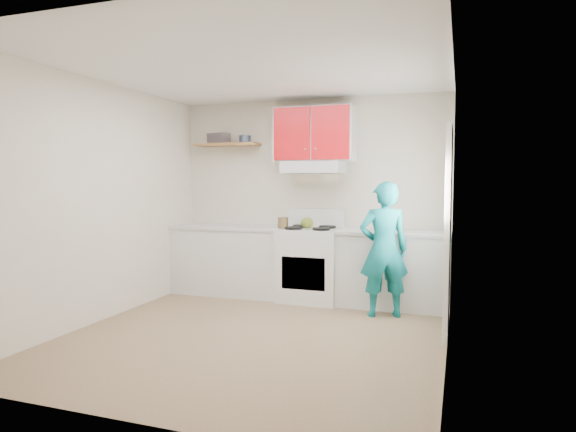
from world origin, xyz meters
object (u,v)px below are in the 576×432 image
at_px(stove, 311,265).
at_px(crock, 283,224).
at_px(tin, 245,139).
at_px(kettle, 307,223).
at_px(person, 384,249).

distance_m(stove, crock, 0.63).
relative_size(stove, tin, 5.82).
xyz_separation_m(kettle, person, (1.05, -0.50, -0.23)).
bearing_deg(kettle, tin, 151.08).
height_order(crock, person, person).
relative_size(kettle, person, 0.11).
relative_size(stove, kettle, 5.69).
distance_m(kettle, crock, 0.31).
xyz_separation_m(tin, crock, (0.62, -0.21, -1.11)).
bearing_deg(tin, kettle, -5.93).
height_order(kettle, person, person).
bearing_deg(tin, person, -16.98).
height_order(stove, tin, tin).
distance_m(crock, person, 1.41).
height_order(kettle, crock, crock).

